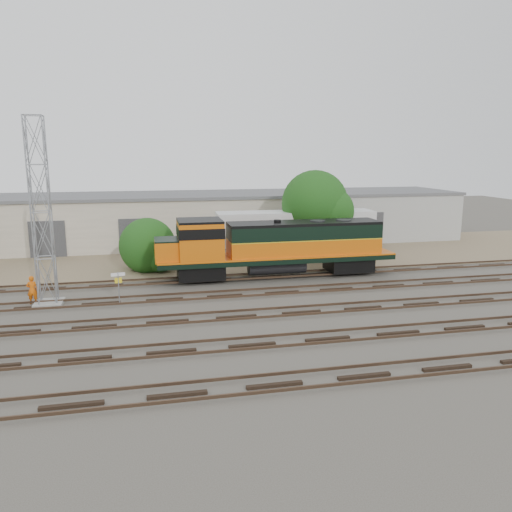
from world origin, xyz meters
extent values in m
plane|color=#47423A|center=(0.00, 0.00, 0.00)|extent=(140.00, 140.00, 0.00)
cube|color=#726047|center=(0.00, 15.00, 0.01)|extent=(80.00, 16.00, 0.02)
cube|color=black|center=(0.00, -12.00, 0.07)|extent=(80.00, 2.40, 0.14)
cube|color=#4C3828|center=(0.00, -12.75, 0.21)|extent=(80.00, 0.08, 0.14)
cube|color=#4C3828|center=(0.00, -11.25, 0.21)|extent=(80.00, 0.08, 0.14)
cube|color=black|center=(0.00, -7.50, 0.07)|extent=(80.00, 2.40, 0.14)
cube|color=#4C3828|center=(0.00, -8.25, 0.21)|extent=(80.00, 0.08, 0.14)
cube|color=#4C3828|center=(0.00, -6.75, 0.21)|extent=(80.00, 0.08, 0.14)
cube|color=black|center=(0.00, -3.00, 0.07)|extent=(80.00, 2.40, 0.14)
cube|color=#4C3828|center=(0.00, -3.75, 0.21)|extent=(80.00, 0.08, 0.14)
cube|color=#4C3828|center=(0.00, -2.25, 0.21)|extent=(80.00, 0.08, 0.14)
cube|color=black|center=(0.00, 1.50, 0.07)|extent=(80.00, 2.40, 0.14)
cube|color=#4C3828|center=(0.00, 0.75, 0.21)|extent=(80.00, 0.08, 0.14)
cube|color=#4C3828|center=(0.00, 2.25, 0.21)|extent=(80.00, 0.08, 0.14)
cube|color=black|center=(0.00, 6.00, 0.07)|extent=(80.00, 2.40, 0.14)
cube|color=#4C3828|center=(0.00, 5.25, 0.21)|extent=(80.00, 0.08, 0.14)
cube|color=#4C3828|center=(0.00, 6.75, 0.21)|extent=(80.00, 0.08, 0.14)
cube|color=beige|center=(0.00, 23.00, 2.50)|extent=(58.00, 10.00, 5.00)
cube|color=#59595B|center=(0.00, 23.00, 5.15)|extent=(58.40, 10.40, 0.30)
cube|color=#999993|center=(22.00, 17.95, 2.50)|extent=(14.00, 0.10, 5.00)
cube|color=#333335|center=(-14.00, 17.94, 1.70)|extent=(3.20, 0.12, 3.40)
cube|color=#333335|center=(-6.00, 17.94, 1.70)|extent=(3.20, 0.12, 3.40)
cube|color=#333335|center=(2.00, 17.94, 1.70)|extent=(3.20, 0.12, 3.40)
cube|color=#333335|center=(10.00, 17.94, 1.70)|extent=(3.20, 0.12, 3.40)
cube|color=#333335|center=(18.00, 17.94, 1.70)|extent=(3.20, 0.12, 3.40)
cube|color=black|center=(-1.12, 6.00, 0.82)|extent=(3.45, 2.59, 1.08)
cube|color=black|center=(10.75, 6.00, 0.82)|extent=(3.45, 2.59, 1.08)
cube|color=black|center=(4.82, 6.00, 1.55)|extent=(18.33, 3.24, 0.38)
cylinder|color=black|center=(4.82, 6.00, 0.87)|extent=(4.53, 1.19, 1.19)
cube|color=#CC5A09|center=(6.97, 6.00, 2.38)|extent=(11.86, 2.80, 1.29)
cube|color=black|center=(6.97, 6.00, 3.57)|extent=(11.86, 2.80, 1.08)
cube|color=black|center=(6.97, 6.00, 4.22)|extent=(11.86, 2.80, 0.22)
cube|color=#CC5A09|center=(-1.12, 6.00, 3.14)|extent=(3.24, 3.24, 2.80)
cube|color=black|center=(-1.12, 6.00, 4.63)|extent=(3.24, 3.24, 0.17)
cube|color=#CC5A09|center=(-3.60, 6.00, 2.49)|extent=(1.73, 2.59, 1.51)
cube|color=gray|center=(-11.27, 2.23, 0.10)|extent=(1.73, 1.73, 0.20)
cylinder|color=gray|center=(-11.80, 2.76, 5.96)|extent=(0.09, 0.09, 11.53)
cylinder|color=gray|center=(-10.74, 2.76, 5.96)|extent=(0.09, 0.09, 11.53)
cylinder|color=gray|center=(-11.80, 1.70, 5.96)|extent=(0.09, 0.09, 11.53)
cylinder|color=gray|center=(-10.74, 1.70, 5.96)|extent=(0.09, 0.09, 11.53)
cylinder|color=gray|center=(-6.85, 1.21, 1.07)|extent=(0.07, 0.07, 2.14)
cube|color=white|center=(-6.85, 1.21, 1.99)|extent=(0.87, 0.19, 0.21)
cube|color=yellow|center=(-6.85, 1.21, 1.61)|extent=(0.44, 0.12, 0.34)
imported|color=#D5580B|center=(-12.28, 2.57, 0.93)|extent=(0.69, 0.46, 1.86)
cube|color=silver|center=(8.17, 12.27, 2.91)|extent=(14.37, 3.42, 2.96)
cube|color=black|center=(13.76, 12.04, 0.55)|extent=(2.74, 2.85, 1.10)
cube|color=black|center=(2.64, 11.39, 0.71)|extent=(0.16, 0.16, 1.43)
cube|color=black|center=(2.73, 13.58, 0.71)|extent=(0.16, 0.16, 1.43)
cube|color=navy|center=(14.91, 17.55, 0.75)|extent=(2.06, 2.01, 1.50)
cube|color=maroon|center=(16.18, 16.24, 0.70)|extent=(1.91, 1.85, 1.40)
cylinder|color=#382619|center=(-4.96, 10.68, 0.21)|extent=(0.31, 0.31, 0.42)
sphere|color=#1E4714|center=(-4.96, 10.68, 2.04)|extent=(4.62, 4.62, 4.62)
sphere|color=#1E4714|center=(-4.04, 9.99, 1.57)|extent=(3.23, 3.23, 3.23)
cylinder|color=#382619|center=(9.93, 12.21, 1.49)|extent=(0.34, 0.34, 2.98)
sphere|color=#1E4714|center=(9.93, 12.21, 5.07)|extent=(5.97, 5.97, 5.97)
sphere|color=#1E4714|center=(11.13, 11.31, 4.48)|extent=(4.18, 4.18, 4.18)
camera|label=1|loc=(-4.85, -30.58, 9.52)|focal=35.00mm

